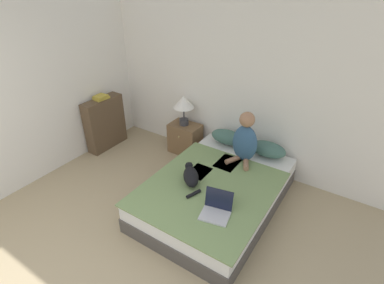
% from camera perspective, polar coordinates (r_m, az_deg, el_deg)
% --- Properties ---
extents(wall_back, '(5.09, 0.05, 2.55)m').
position_cam_1_polar(wall_back, '(4.52, 7.17, 11.08)').
color(wall_back, white).
rests_on(wall_back, ground_plane).
extents(wall_side, '(0.05, 4.61, 2.55)m').
position_cam_1_polar(wall_side, '(4.65, -28.25, 8.27)').
color(wall_side, white).
rests_on(wall_side, ground_plane).
extents(bed, '(1.48, 2.11, 0.42)m').
position_cam_1_polar(bed, '(3.97, 4.66, -9.55)').
color(bed, '#4C4742').
rests_on(bed, ground_plane).
extents(pillow_near, '(0.51, 0.29, 0.21)m').
position_cam_1_polar(pillow_near, '(4.57, 6.73, 0.95)').
color(pillow_near, '#42665B').
rests_on(pillow_near, bed).
extents(pillow_far, '(0.51, 0.29, 0.21)m').
position_cam_1_polar(pillow_far, '(4.37, 14.27, -1.35)').
color(pillow_far, '#42665B').
rests_on(pillow_far, bed).
extents(person_sitting, '(0.36, 0.35, 0.73)m').
position_cam_1_polar(person_sitting, '(4.09, 10.05, 0.36)').
color(person_sitting, '#33567A').
rests_on(person_sitting, bed).
extents(cat_tabby, '(0.40, 0.48, 0.18)m').
position_cam_1_polar(cat_tabby, '(3.73, -0.23, -6.50)').
color(cat_tabby, black).
rests_on(cat_tabby, bed).
extents(laptop_open, '(0.36, 0.35, 0.25)m').
position_cam_1_polar(laptop_open, '(3.34, 4.65, -12.73)').
color(laptop_open, '#B7B7BC').
rests_on(laptop_open, bed).
extents(nightstand, '(0.51, 0.36, 0.51)m').
position_cam_1_polar(nightstand, '(5.04, -1.31, 0.70)').
color(nightstand, brown).
rests_on(nightstand, ground_plane).
extents(table_lamp, '(0.34, 0.34, 0.50)m').
position_cam_1_polar(table_lamp, '(4.77, -1.59, 7.31)').
color(table_lamp, '#38383D').
rests_on(table_lamp, nightstand).
extents(bookshelf, '(0.22, 0.72, 0.88)m').
position_cam_1_polar(bookshelf, '(5.34, -16.24, 3.46)').
color(bookshelf, brown).
rests_on(bookshelf, ground_plane).
extents(book_stack_top, '(0.19, 0.25, 0.07)m').
position_cam_1_polar(book_stack_top, '(5.16, -16.95, 8.15)').
color(book_stack_top, gold).
rests_on(book_stack_top, bookshelf).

